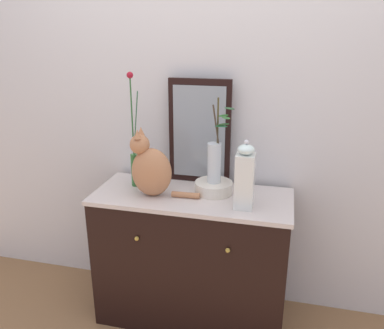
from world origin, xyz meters
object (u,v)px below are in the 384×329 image
object	(u,v)px
cat_sitting	(151,169)
sideboard	(192,257)
mirror_leaning	(199,132)
vase_slim_green	(134,156)
bowl_porcelain	(214,187)
jar_lidded_porcelain	(245,177)
vase_glass_clear	(215,160)

from	to	relation	value
cat_sitting	sideboard	bearing A→B (deg)	14.38
mirror_leaning	vase_slim_green	size ratio (longest dim) A/B	0.93
sideboard	bowl_porcelain	xyz separation A→B (m)	(0.11, 0.06, 0.44)
mirror_leaning	cat_sitting	world-z (taller)	mirror_leaning
vase_slim_green	jar_lidded_porcelain	world-z (taller)	vase_slim_green
sideboard	bowl_porcelain	distance (m)	0.46
sideboard	vase_slim_green	world-z (taller)	vase_slim_green
sideboard	vase_slim_green	bearing A→B (deg)	171.47
mirror_leaning	vase_slim_green	world-z (taller)	vase_slim_green
vase_glass_clear	sideboard	bearing A→B (deg)	-153.21
mirror_leaning	bowl_porcelain	bearing A→B (deg)	-52.00
cat_sitting	vase_slim_green	xyz separation A→B (m)	(-0.14, 0.11, 0.03)
sideboard	jar_lidded_porcelain	bearing A→B (deg)	-17.58
sideboard	vase_slim_green	size ratio (longest dim) A/B	1.68
bowl_porcelain	jar_lidded_porcelain	xyz separation A→B (m)	(0.19, -0.15, 0.14)
vase_slim_green	mirror_leaning	bearing A→B (deg)	24.01
sideboard	cat_sitting	world-z (taller)	cat_sitting
vase_slim_green	cat_sitting	bearing A→B (deg)	-38.37
sideboard	vase_slim_green	xyz separation A→B (m)	(-0.36, 0.05, 0.59)
cat_sitting	vase_glass_clear	size ratio (longest dim) A/B	0.80
vase_glass_clear	jar_lidded_porcelain	xyz separation A→B (m)	(0.18, -0.15, -0.03)
vase_glass_clear	jar_lidded_porcelain	world-z (taller)	vase_glass_clear
vase_glass_clear	jar_lidded_porcelain	distance (m)	0.24
vase_slim_green	jar_lidded_porcelain	size ratio (longest dim) A/B	1.81
sideboard	cat_sitting	xyz separation A→B (m)	(-0.22, -0.06, 0.56)
mirror_leaning	jar_lidded_porcelain	world-z (taller)	mirror_leaning
vase_slim_green	vase_glass_clear	world-z (taller)	vase_slim_green
vase_slim_green	bowl_porcelain	size ratio (longest dim) A/B	3.10
bowl_porcelain	vase_glass_clear	world-z (taller)	vase_glass_clear
sideboard	bowl_porcelain	bearing A→B (deg)	27.63
vase_glass_clear	bowl_porcelain	bearing A→B (deg)	172.52
sideboard	cat_sitting	distance (m)	0.61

